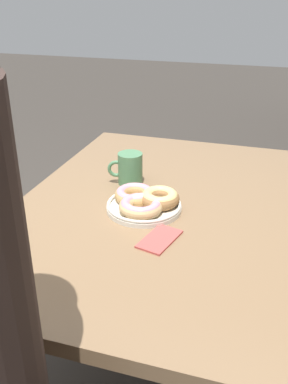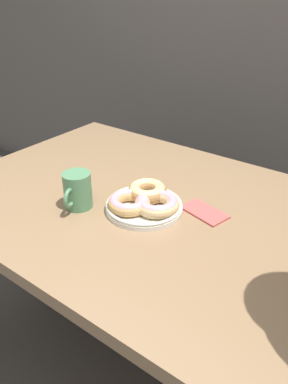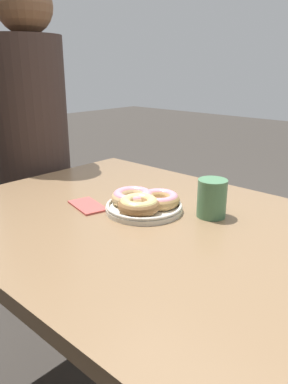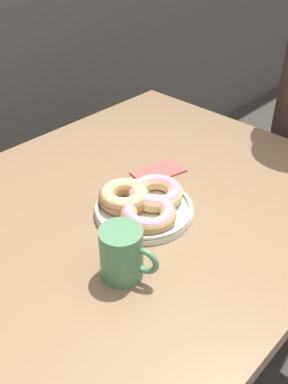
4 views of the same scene
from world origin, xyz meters
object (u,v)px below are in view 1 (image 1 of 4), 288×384
(dining_table, at_px, (162,222))
(napkin, at_px, (160,239))
(donut_plate, at_px, (145,201))
(coffee_mug, at_px, (130,168))

(dining_table, height_order, napkin, napkin)
(donut_plate, bearing_deg, dining_table, 141.10)
(donut_plate, distance_m, coffee_mug, 0.20)
(coffee_mug, bearing_deg, donut_plate, 32.17)
(dining_table, relative_size, coffee_mug, 10.46)
(dining_table, distance_m, donut_plate, 0.12)
(donut_plate, bearing_deg, napkin, 30.15)
(napkin, bearing_deg, donut_plate, -149.85)
(dining_table, distance_m, napkin, 0.22)
(donut_plate, xyz_separation_m, napkin, (0.15, 0.09, -0.03))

